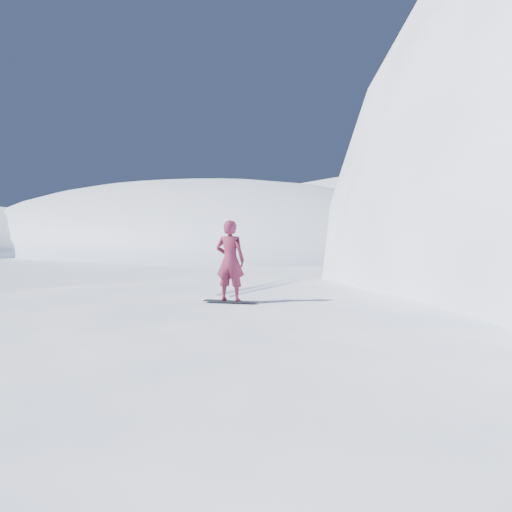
{
  "coord_description": "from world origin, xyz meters",
  "views": [
    {
      "loc": [
        9.12,
        -8.29,
        4.19
      ],
      "look_at": [
        0.71,
        1.75,
        3.5
      ],
      "focal_mm": 35.0,
      "sensor_mm": 36.0,
      "label": 1
    }
  ],
  "objects": [
    {
      "name": "ground",
      "position": [
        0.0,
        0.0,
        0.0
      ],
      "size": [
        400.0,
        400.0,
        0.0
      ],
      "primitive_type": "plane",
      "color": "white",
      "rests_on": "ground"
    },
    {
      "name": "board_tracks",
      "position": [
        -0.89,
        4.41,
        2.42
      ],
      "size": [
        1.73,
        5.89,
        0.04
      ],
      "color": "silver",
      "rests_on": "ground"
    },
    {
      "name": "far_ridge_a",
      "position": [
        -70.0,
        60.0,
        0.0
      ],
      "size": [
        120.0,
        70.0,
        28.0
      ],
      "primitive_type": "ellipsoid",
      "color": "white",
      "rests_on": "ground"
    },
    {
      "name": "near_ridge",
      "position": [
        1.0,
        3.0,
        0.0
      ],
      "size": [
        36.0,
        28.0,
        4.8
      ],
      "primitive_type": "ellipsoid",
      "color": "white",
      "rests_on": "ground"
    },
    {
      "name": "snowboard",
      "position": [
        0.71,
        0.75,
        2.41
      ],
      "size": [
        1.35,
        0.78,
        0.02
      ],
      "primitive_type": "cube",
      "rotation": [
        0.0,
        0.0,
        0.41
      ],
      "color": "black",
      "rests_on": "near_ridge"
    },
    {
      "name": "wind_bumps",
      "position": [
        -0.56,
        2.12,
        0.0
      ],
      "size": [
        16.0,
        14.4,
        1.0
      ],
      "color": "white",
      "rests_on": "ground"
    },
    {
      "name": "snowboarder",
      "position": [
        0.71,
        0.75,
        3.43
      ],
      "size": [
        0.86,
        0.73,
        2.01
      ],
      "primitive_type": "imported",
      "rotation": [
        0.0,
        0.0,
        3.55
      ],
      "color": "maroon",
      "rests_on": "snowboard"
    },
    {
      "name": "vapor_plume",
      "position": [
        -53.33,
        37.29,
        0.0
      ],
      "size": [
        11.06,
        8.85,
        7.74
      ],
      "primitive_type": "ellipsoid",
      "color": "white",
      "rests_on": "ground"
    },
    {
      "name": "far_ridge_c",
      "position": [
        -40.0,
        110.0,
        0.0
      ],
      "size": [
        140.0,
        90.0,
        36.0
      ],
      "primitive_type": "ellipsoid",
      "color": "white",
      "rests_on": "ground"
    }
  ]
}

